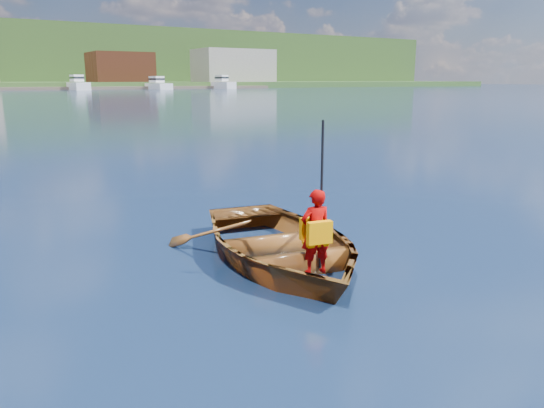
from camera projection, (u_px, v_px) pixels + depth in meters
name	position (u px, v px, depth m)	size (l,w,h in m)	color
ground	(236.00, 262.00, 7.92)	(600.00, 600.00, 0.00)	#152744
rowboat	(280.00, 243.00, 7.90)	(3.61, 4.55, 0.85)	brown
child_paddler	(316.00, 231.00, 7.04)	(0.46, 0.39, 2.04)	#9F0202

